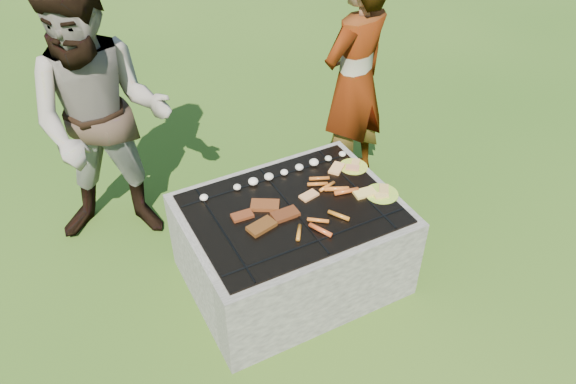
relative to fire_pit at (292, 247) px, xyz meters
name	(u,v)px	position (x,y,z in m)	size (l,w,h in m)	color
lawn	(291,277)	(0.00, 0.00, -0.28)	(60.00, 60.00, 0.00)	#234711
fire_pit	(292,247)	(0.00, 0.00, 0.00)	(1.30, 1.00, 0.62)	#A8A195
mushrooms	(280,173)	(0.09, 0.32, 0.35)	(1.05, 0.06, 0.05)	white
pork_slabs	(266,215)	(-0.17, 0.00, 0.34)	(0.38, 0.31, 0.03)	#A0401D
sausages	(327,202)	(0.21, -0.07, 0.34)	(0.57, 0.54, 0.03)	#B96E1E
bread_on_grate	(342,185)	(0.38, 0.04, 0.34)	(0.45, 0.41, 0.02)	tan
plate_far	(353,167)	(0.56, 0.18, 0.33)	(0.25, 0.25, 0.03)	yellow
plate_near	(382,194)	(0.56, -0.14, 0.33)	(0.27, 0.27, 0.03)	yellow
cook	(354,82)	(0.95, 0.80, 0.57)	(0.62, 0.41, 1.71)	gray
bystander	(103,121)	(-0.84, 0.98, 0.65)	(0.90, 0.70, 1.86)	gray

